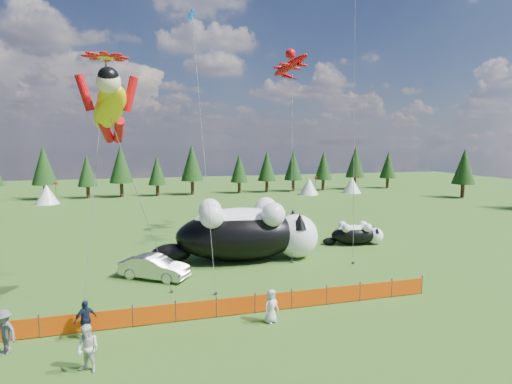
% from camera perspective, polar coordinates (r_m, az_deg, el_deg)
% --- Properties ---
extents(ground, '(160.00, 160.00, 0.00)m').
position_cam_1_polar(ground, '(23.92, -4.47, -14.29)').
color(ground, '#0F3609').
rests_on(ground, ground).
extents(safety_fence, '(22.06, 0.06, 1.10)m').
position_cam_1_polar(safety_fence, '(21.01, -2.89, -15.92)').
color(safety_fence, '#262626').
rests_on(safety_fence, ground).
extents(tree_line, '(90.00, 4.00, 8.00)m').
position_cam_1_polar(tree_line, '(67.19, -11.73, 2.93)').
color(tree_line, black).
rests_on(tree_line, ground).
extents(festival_tents, '(50.00, 3.20, 2.80)m').
position_cam_1_polar(festival_tents, '(64.13, -1.53, 0.55)').
color(festival_tents, white).
rests_on(festival_tents, ground).
extents(cat_large, '(12.43, 5.26, 4.49)m').
position_cam_1_polar(cat_large, '(29.75, -1.39, -5.68)').
color(cat_large, black).
rests_on(cat_large, ground).
extents(cat_small, '(5.28, 2.57, 1.92)m').
position_cam_1_polar(cat_small, '(35.53, 14.18, -5.81)').
color(cat_small, black).
rests_on(cat_small, ground).
extents(car, '(4.65, 3.76, 1.49)m').
position_cam_1_polar(car, '(26.90, -14.29, -10.36)').
color(car, silver).
rests_on(car, ground).
extents(spectator_b, '(1.05, 0.95, 1.87)m').
position_cam_1_polar(spectator_b, '(17.47, -22.90, -19.93)').
color(spectator_b, silver).
rests_on(spectator_b, ground).
extents(spectator_c, '(1.15, 1.04, 1.77)m').
position_cam_1_polar(spectator_c, '(20.11, -23.21, -16.42)').
color(spectator_c, '#121C32').
rests_on(spectator_c, ground).
extents(spectator_d, '(1.37, 1.21, 1.89)m').
position_cam_1_polar(spectator_d, '(20.32, -32.34, -16.51)').
color(spectator_d, '#515156').
rests_on(spectator_d, ground).
extents(spectator_e, '(0.95, 0.80, 1.65)m').
position_cam_1_polar(spectator_e, '(20.14, 2.19, -15.97)').
color(spectator_e, silver).
rests_on(spectator_e, ground).
extents(superhero_kite, '(5.26, 5.49, 12.44)m').
position_cam_1_polar(superhero_kite, '(20.10, -20.20, 11.14)').
color(superhero_kite, '#DCB30B').
rests_on(superhero_kite, ground).
extents(gecko_kite, '(5.31, 11.04, 17.50)m').
position_cam_1_polar(gecko_kite, '(37.11, 4.94, 17.59)').
color(gecko_kite, '#BD090D').
rests_on(gecko_kite, ground).
extents(flower_kite, '(3.13, 5.48, 13.81)m').
position_cam_1_polar(flower_kite, '(24.33, -20.69, 17.22)').
color(flower_kite, '#BD090D').
rests_on(flower_kite, ground).
extents(diamond_kite_a, '(0.75, 6.80, 18.29)m').
position_cam_1_polar(diamond_kite_a, '(28.82, -8.93, 21.53)').
color(diamond_kite_a, blue).
rests_on(diamond_kite_a, ground).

